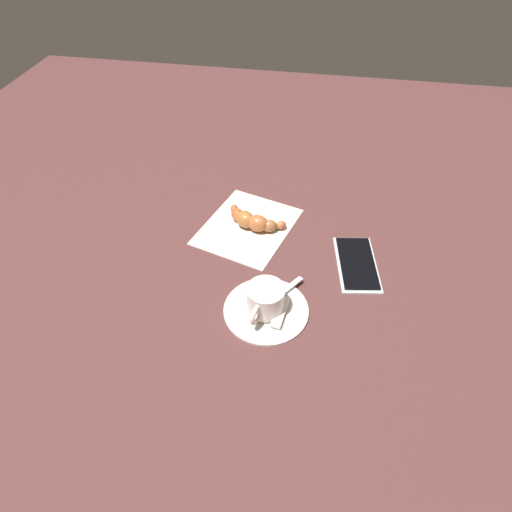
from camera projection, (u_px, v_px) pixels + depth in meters
ground_plane at (250, 262)px, 0.81m from camera, size 1.80×1.80×0.00m
saucer at (266, 309)px, 0.73m from camera, size 0.14×0.14×0.01m
espresso_cup at (265, 299)px, 0.71m from camera, size 0.09×0.06×0.05m
teaspoon at (268, 303)px, 0.73m from camera, size 0.11×0.08×0.01m
sugar_packet at (280, 312)px, 0.71m from camera, size 0.07×0.02×0.01m
napkin at (248, 226)px, 0.88m from camera, size 0.24×0.21×0.00m
croissant at (252, 221)px, 0.87m from camera, size 0.08×0.13×0.03m
cell_phone at (357, 264)px, 0.80m from camera, size 0.15×0.09×0.01m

